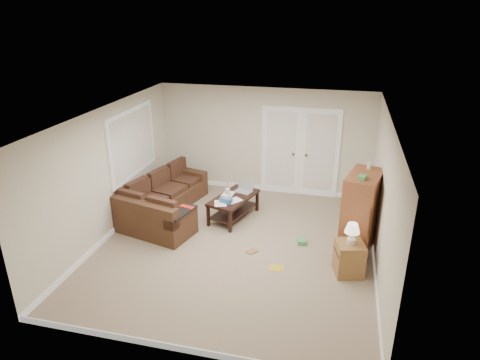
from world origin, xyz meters
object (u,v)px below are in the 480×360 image
(sectional_sofa, at_px, (161,204))
(side_cabinet, at_px, (349,256))
(tv_armoire, at_px, (360,213))
(coffee_table, at_px, (234,206))

(sectional_sofa, relative_size, side_cabinet, 2.98)
(tv_armoire, xyz_separation_m, side_cabinet, (-0.15, -0.79, -0.43))
(sectional_sofa, height_order, tv_armoire, tv_armoire)
(sectional_sofa, bearing_deg, side_cabinet, -2.89)
(coffee_table, distance_m, side_cabinet, 2.82)
(coffee_table, bearing_deg, tv_armoire, 0.19)
(tv_armoire, bearing_deg, side_cabinet, -86.86)
(coffee_table, height_order, side_cabinet, side_cabinet)
(sectional_sofa, xyz_separation_m, side_cabinet, (3.88, -1.20, 0.04))
(side_cabinet, bearing_deg, sectional_sofa, 148.21)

